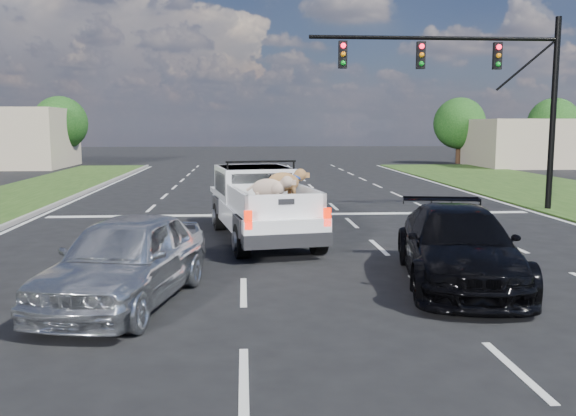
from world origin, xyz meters
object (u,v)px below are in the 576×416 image
Objects in this scene: traffic_signal at (491,81)px; pickup_truck at (262,203)px; silver_sedan at (125,259)px; black_coupe at (458,246)px.

pickup_truck is (-8.43, -5.07, -3.71)m from traffic_signal.
silver_sedan is 0.90× the size of black_coupe.
black_coupe is (-4.69, -10.16, -3.97)m from traffic_signal.
traffic_signal is 16.10m from silver_sedan.
black_coupe is (6.32, 0.90, -0.04)m from silver_sedan.
silver_sedan is (-11.01, -11.06, -3.93)m from traffic_signal.
silver_sedan reaches higher than black_coupe.
pickup_truck is at bearing -148.98° from traffic_signal.
traffic_signal is at bearing 58.14° from silver_sedan.
black_coupe is at bearing -63.34° from pickup_truck.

